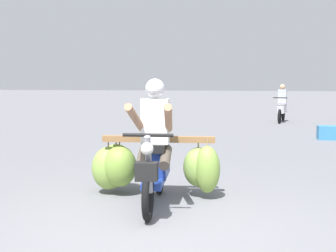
{
  "coord_description": "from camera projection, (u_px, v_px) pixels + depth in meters",
  "views": [
    {
      "loc": [
        0.84,
        -4.41,
        1.57
      ],
      "look_at": [
        -0.25,
        1.98,
        0.9
      ],
      "focal_mm": 48.36,
      "sensor_mm": 36.0,
      "label": 1
    }
  ],
  "objects": [
    {
      "name": "ground_plane",
      "position": [
        159.0,
        233.0,
        4.63
      ],
      "size": [
        120.0,
        120.0,
        0.0
      ],
      "primitive_type": "plane",
      "color": "slate"
    },
    {
      "name": "motorbike_main_loaded",
      "position": [
        145.0,
        161.0,
        5.97
      ],
      "size": [
        1.81,
        1.81,
        1.58
      ],
      "color": "black",
      "rests_on": "ground"
    },
    {
      "name": "motorbike_distant_ahead_left",
      "position": [
        282.0,
        107.0,
        16.72
      ],
      "size": [
        0.57,
        1.6,
        1.4
      ],
      "color": "black",
      "rests_on": "ground"
    },
    {
      "name": "produce_crate",
      "position": [
        329.0,
        133.0,
        11.85
      ],
      "size": [
        0.56,
        0.4,
        0.36
      ],
      "primitive_type": "cube",
      "color": "teal",
      "rests_on": "ground"
    }
  ]
}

